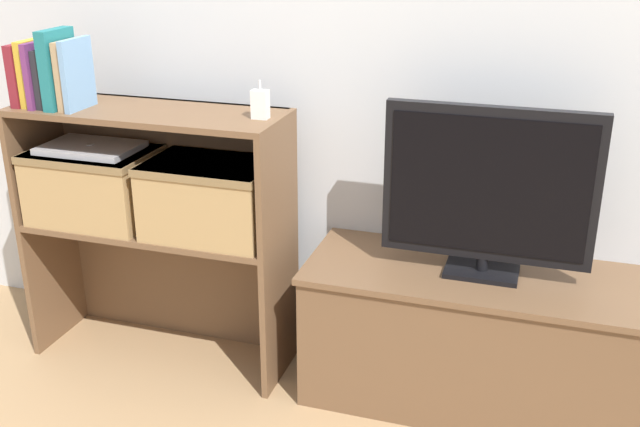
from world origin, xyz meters
TOP-DOWN VIEW (x-y plane):
  - ground_plane at (0.00, 0.00)m, footprint 16.00×16.00m
  - wall_back at (0.00, 0.44)m, footprint 10.00×0.05m
  - tv_stand at (0.50, 0.20)m, footprint 1.07×0.42m
  - tv at (0.50, 0.20)m, footprint 0.62×0.14m
  - bookshelf_lower_tier at (-0.58, 0.22)m, footprint 0.90×0.32m
  - bookshelf_upper_tier at (-0.58, 0.22)m, footprint 0.90×0.32m
  - book_maroon at (-0.98, 0.10)m, footprint 0.03×0.13m
  - book_mustard at (-0.95, 0.10)m, footprint 0.03×0.12m
  - book_plum at (-0.92, 0.10)m, footprint 0.02×0.15m
  - book_charcoal at (-0.89, 0.10)m, footprint 0.03×0.12m
  - book_teal at (-0.85, 0.10)m, footprint 0.04×0.15m
  - book_tan at (-0.81, 0.10)m, footprint 0.03×0.13m
  - book_skyblue at (-0.78, 0.10)m, footprint 0.02×0.15m
  - baby_monitor at (-0.19, 0.16)m, footprint 0.05×0.03m
  - storage_basket_left at (-0.79, 0.14)m, footprint 0.41×0.29m
  - storage_basket_right at (-0.36, 0.14)m, footprint 0.41×0.29m
  - laptop at (-0.79, 0.14)m, footprint 0.31×0.21m

SIDE VIEW (x-z plane):
  - ground_plane at x=0.00m, z-range 0.00..0.00m
  - tv_stand at x=0.50m, z-range 0.00..0.45m
  - bookshelf_lower_tier at x=-0.58m, z-range 0.06..0.56m
  - storage_basket_left at x=-0.79m, z-range 0.51..0.75m
  - storage_basket_right at x=-0.36m, z-range 0.51..0.75m
  - tv at x=0.50m, z-range 0.47..0.99m
  - laptop at x=-0.79m, z-range 0.74..0.76m
  - bookshelf_upper_tier at x=-0.58m, z-range 0.56..0.95m
  - baby_monitor at x=-0.19m, z-range 0.88..1.00m
  - book_charcoal at x=-0.89m, z-range 0.89..1.08m
  - book_maroon at x=-0.98m, z-range 0.89..1.09m
  - book_plum at x=-0.92m, z-range 0.89..1.10m
  - book_mustard at x=-0.95m, z-range 0.89..1.10m
  - book_tan at x=-0.81m, z-range 0.89..1.11m
  - book_skyblue at x=-0.78m, z-range 0.89..1.12m
  - book_teal at x=-0.85m, z-range 0.89..1.14m
  - wall_back at x=0.00m, z-range 0.00..2.40m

